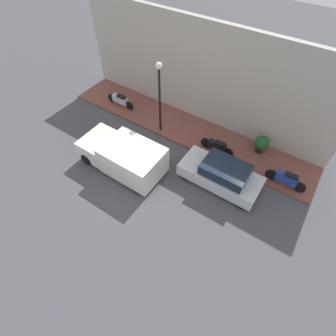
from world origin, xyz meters
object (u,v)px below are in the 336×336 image
object	(u,v)px
delivery_van	(123,155)
streetlamp	(159,88)
scooter_silver	(120,100)
motorcycle_black	(217,146)
motorcycle_blue	(286,179)
parked_car	(221,174)
potted_plant	(261,144)

from	to	relation	value
delivery_van	streetlamp	distance (m)	3.89
scooter_silver	streetlamp	size ratio (longest dim) A/B	0.49
scooter_silver	streetlamp	bearing A→B (deg)	-97.84
motorcycle_black	motorcycle_blue	xyz separation A→B (m)	(-0.17, -3.73, 0.04)
scooter_silver	motorcycle_black	bearing A→B (deg)	-92.10
delivery_van	scooter_silver	xyz separation A→B (m)	(3.76, 3.43, -0.30)
scooter_silver	delivery_van	bearing A→B (deg)	-137.59
scooter_silver	motorcycle_blue	size ratio (longest dim) A/B	1.04
parked_car	streetlamp	world-z (taller)	streetlamp
scooter_silver	motorcycle_blue	distance (m)	10.67
delivery_van	motorcycle_black	distance (m)	4.96
delivery_van	scooter_silver	bearing A→B (deg)	42.41
parked_car	delivery_van	size ratio (longest dim) A/B	0.88
motorcycle_blue	potted_plant	bearing A→B (deg)	51.09
motorcycle_black	scooter_silver	bearing A→B (deg)	87.90
parked_car	potted_plant	size ratio (longest dim) A/B	3.90
parked_car	potted_plant	distance (m)	3.13
motorcycle_blue	parked_car	bearing A→B (deg)	120.02
delivery_van	potted_plant	world-z (taller)	delivery_van
parked_car	motorcycle_blue	bearing A→B (deg)	-59.98
motorcycle_blue	streetlamp	xyz separation A→B (m)	(-0.05, 7.25, 2.34)
scooter_silver	streetlamp	world-z (taller)	streetlamp
motorcycle_blue	delivery_van	bearing A→B (deg)	114.77
delivery_van	potted_plant	xyz separation A→B (m)	(4.82, -5.39, -0.15)
delivery_van	motorcycle_black	xyz separation A→B (m)	(3.50, -3.49, -0.31)
parked_car	delivery_van	distance (m)	4.91
delivery_van	motorcycle_blue	distance (m)	7.96
parked_car	potted_plant	xyz separation A→B (m)	(3.02, -0.83, 0.05)
delivery_van	motorcycle_blue	bearing A→B (deg)	-65.23
streetlamp	potted_plant	size ratio (longest dim) A/B	4.12
parked_car	streetlamp	bearing A→B (deg)	71.97
potted_plant	motorcycle_black	bearing A→B (deg)	124.65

